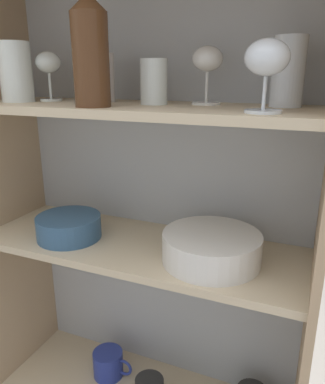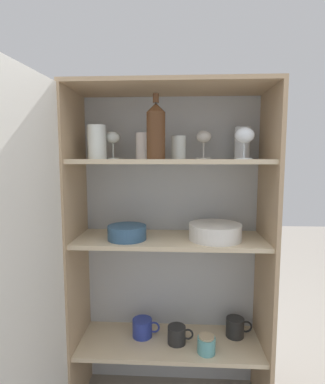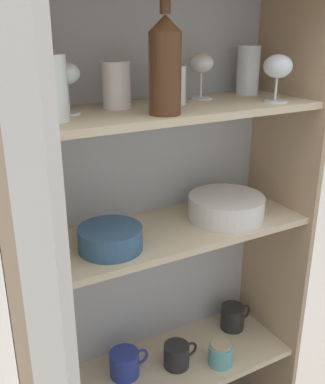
{
  "view_description": "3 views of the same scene",
  "coord_description": "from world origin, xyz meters",
  "px_view_note": "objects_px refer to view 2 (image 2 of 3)",
  "views": [
    {
      "loc": [
        0.41,
        -0.66,
        1.26
      ],
      "look_at": [
        0.05,
        0.2,
        0.96
      ],
      "focal_mm": 35.0,
      "sensor_mm": 36.0,
      "label": 1
    },
    {
      "loc": [
        0.04,
        -1.2,
        1.19
      ],
      "look_at": [
        -0.03,
        0.14,
        1.04
      ],
      "focal_mm": 28.0,
      "sensor_mm": 36.0,
      "label": 2
    },
    {
      "loc": [
        -0.6,
        -0.9,
        1.4
      ],
      "look_at": [
        -0.0,
        0.17,
        0.94
      ],
      "focal_mm": 42.0,
      "sensor_mm": 36.0,
      "label": 3
    }
  ],
  "objects_px": {
    "wine_bottle": "(156,131)",
    "coffee_mug_primary": "(235,327)",
    "storage_jar": "(206,344)",
    "plate_stack_white": "(215,232)",
    "mixing_bowl_large": "(127,232)"
  },
  "relations": [
    {
      "from": "wine_bottle",
      "to": "coffee_mug_primary",
      "type": "bearing_deg",
      "value": 21.45
    },
    {
      "from": "storage_jar",
      "to": "wine_bottle",
      "type": "bearing_deg",
      "value": -176.27
    },
    {
      "from": "plate_stack_white",
      "to": "storage_jar",
      "type": "relative_size",
      "value": 2.89
    },
    {
      "from": "plate_stack_white",
      "to": "storage_jar",
      "type": "height_order",
      "value": "plate_stack_white"
    },
    {
      "from": "wine_bottle",
      "to": "storage_jar",
      "type": "relative_size",
      "value": 3.26
    },
    {
      "from": "wine_bottle",
      "to": "mixing_bowl_large",
      "type": "relative_size",
      "value": 1.53
    },
    {
      "from": "wine_bottle",
      "to": "mixing_bowl_large",
      "type": "xyz_separation_m",
      "value": [
        -0.14,
        0.06,
        -0.45
      ]
    },
    {
      "from": "wine_bottle",
      "to": "plate_stack_white",
      "type": "relative_size",
      "value": 1.13
    },
    {
      "from": "wine_bottle",
      "to": "coffee_mug_primary",
      "type": "xyz_separation_m",
      "value": [
        0.38,
        0.15,
        -0.95
      ]
    },
    {
      "from": "mixing_bowl_large",
      "to": "storage_jar",
      "type": "distance_m",
      "value": 0.63
    },
    {
      "from": "plate_stack_white",
      "to": "mixing_bowl_large",
      "type": "height_order",
      "value": "plate_stack_white"
    },
    {
      "from": "wine_bottle",
      "to": "mixing_bowl_large",
      "type": "bearing_deg",
      "value": 158.0
    },
    {
      "from": "plate_stack_white",
      "to": "mixing_bowl_large",
      "type": "distance_m",
      "value": 0.4
    },
    {
      "from": "wine_bottle",
      "to": "plate_stack_white",
      "type": "xyz_separation_m",
      "value": [
        0.26,
        0.07,
        -0.44
      ]
    },
    {
      "from": "wine_bottle",
      "to": "coffee_mug_primary",
      "type": "relative_size",
      "value": 2.08
    }
  ]
}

